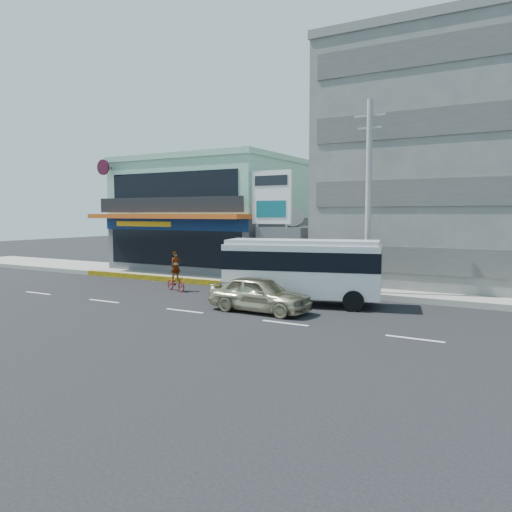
{
  "coord_description": "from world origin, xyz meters",
  "views": [
    {
      "loc": [
        13.63,
        -17.44,
        4.33
      ],
      "look_at": [
        1.27,
        4.2,
        2.2
      ],
      "focal_mm": 35.0,
      "sensor_mm": 36.0,
      "label": 1
    }
  ],
  "objects_px": {
    "shop_building": "(214,218)",
    "motorcycle_rider": "(176,278)",
    "concrete_building": "(473,168)",
    "billboard": "(272,204)",
    "sedan": "(260,294)",
    "minibus": "(302,266)",
    "satellite_dish": "(292,225)",
    "utility_pole_near": "(368,197)"
  },
  "relations": [
    {
      "from": "concrete_building",
      "to": "motorcycle_rider",
      "type": "relative_size",
      "value": 7.22
    },
    {
      "from": "billboard",
      "to": "sedan",
      "type": "bearing_deg",
      "value": -65.56
    },
    {
      "from": "minibus",
      "to": "satellite_dish",
      "type": "bearing_deg",
      "value": 119.18
    },
    {
      "from": "shop_building",
      "to": "utility_pole_near",
      "type": "height_order",
      "value": "utility_pole_near"
    },
    {
      "from": "minibus",
      "to": "motorcycle_rider",
      "type": "height_order",
      "value": "minibus"
    },
    {
      "from": "sedan",
      "to": "motorcycle_rider",
      "type": "bearing_deg",
      "value": 69.86
    },
    {
      "from": "concrete_building",
      "to": "billboard",
      "type": "bearing_deg",
      "value": -151.08
    },
    {
      "from": "billboard",
      "to": "motorcycle_rider",
      "type": "xyz_separation_m",
      "value": [
        -3.5,
        -4.82,
        -4.2
      ]
    },
    {
      "from": "billboard",
      "to": "sedan",
      "type": "height_order",
      "value": "billboard"
    },
    {
      "from": "concrete_building",
      "to": "minibus",
      "type": "distance_m",
      "value": 13.54
    },
    {
      "from": "satellite_dish",
      "to": "minibus",
      "type": "height_order",
      "value": "satellite_dish"
    },
    {
      "from": "billboard",
      "to": "motorcycle_rider",
      "type": "bearing_deg",
      "value": -125.97
    },
    {
      "from": "concrete_building",
      "to": "motorcycle_rider",
      "type": "height_order",
      "value": "concrete_building"
    },
    {
      "from": "motorcycle_rider",
      "to": "utility_pole_near",
      "type": "bearing_deg",
      "value": 16.82
    },
    {
      "from": "shop_building",
      "to": "utility_pole_near",
      "type": "bearing_deg",
      "value": -25.06
    },
    {
      "from": "minibus",
      "to": "sedan",
      "type": "distance_m",
      "value": 2.92
    },
    {
      "from": "satellite_dish",
      "to": "concrete_building",
      "type": "bearing_deg",
      "value": 21.8
    },
    {
      "from": "concrete_building",
      "to": "utility_pole_near",
      "type": "height_order",
      "value": "concrete_building"
    },
    {
      "from": "minibus",
      "to": "billboard",
      "type": "bearing_deg",
      "value": 130.47
    },
    {
      "from": "sedan",
      "to": "satellite_dish",
      "type": "bearing_deg",
      "value": 19.73
    },
    {
      "from": "satellite_dish",
      "to": "sedan",
      "type": "distance_m",
      "value": 10.34
    },
    {
      "from": "satellite_dish",
      "to": "utility_pole_near",
      "type": "height_order",
      "value": "utility_pole_near"
    },
    {
      "from": "utility_pole_near",
      "to": "minibus",
      "type": "relative_size",
      "value": 1.3
    },
    {
      "from": "shop_building",
      "to": "sedan",
      "type": "bearing_deg",
      "value": -48.53
    },
    {
      "from": "concrete_building",
      "to": "billboard",
      "type": "relative_size",
      "value": 2.32
    },
    {
      "from": "shop_building",
      "to": "motorcycle_rider",
      "type": "relative_size",
      "value": 5.6
    },
    {
      "from": "concrete_building",
      "to": "minibus",
      "type": "relative_size",
      "value": 2.07
    },
    {
      "from": "shop_building",
      "to": "minibus",
      "type": "relative_size",
      "value": 1.61
    },
    {
      "from": "utility_pole_near",
      "to": "concrete_building",
      "type": "bearing_deg",
      "value": 62.24
    },
    {
      "from": "minibus",
      "to": "motorcycle_rider",
      "type": "bearing_deg",
      "value": 177.94
    },
    {
      "from": "minibus",
      "to": "utility_pole_near",
      "type": "bearing_deg",
      "value": 57.03
    },
    {
      "from": "shop_building",
      "to": "billboard",
      "type": "relative_size",
      "value": 1.8
    },
    {
      "from": "concrete_building",
      "to": "satellite_dish",
      "type": "distance_m",
      "value": 11.3
    },
    {
      "from": "utility_pole_near",
      "to": "motorcycle_rider",
      "type": "xyz_separation_m",
      "value": [
        -10.0,
        -3.02,
        -4.42
      ]
    },
    {
      "from": "billboard",
      "to": "minibus",
      "type": "distance_m",
      "value": 7.39
    },
    {
      "from": "shop_building",
      "to": "satellite_dish",
      "type": "xyz_separation_m",
      "value": [
        8.0,
        -2.95,
        -0.42
      ]
    },
    {
      "from": "utility_pole_near",
      "to": "motorcycle_rider",
      "type": "bearing_deg",
      "value": -163.18
    },
    {
      "from": "shop_building",
      "to": "satellite_dish",
      "type": "bearing_deg",
      "value": -20.21
    },
    {
      "from": "satellite_dish",
      "to": "sedan",
      "type": "xyz_separation_m",
      "value": [
        3.0,
        -9.5,
        -2.78
      ]
    },
    {
      "from": "satellite_dish",
      "to": "sedan",
      "type": "height_order",
      "value": "satellite_dish"
    },
    {
      "from": "billboard",
      "to": "sedan",
      "type": "xyz_separation_m",
      "value": [
        3.5,
        -7.7,
        -4.13
      ]
    },
    {
      "from": "minibus",
      "to": "sedan",
      "type": "relative_size",
      "value": 1.65
    }
  ]
}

